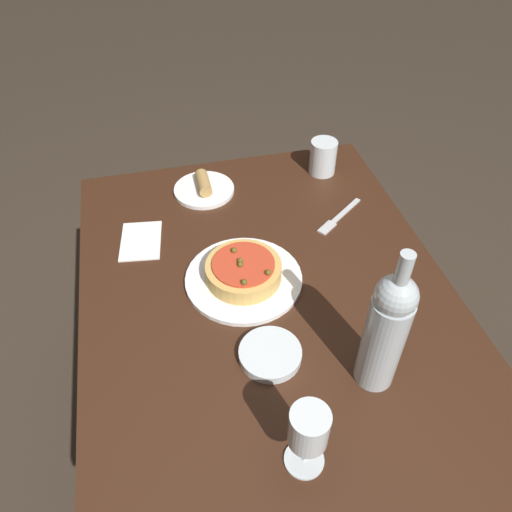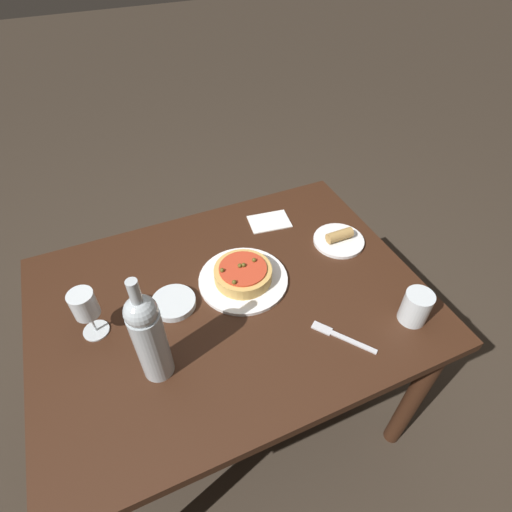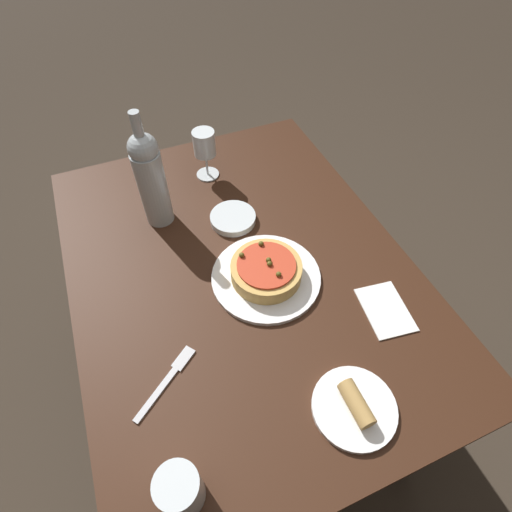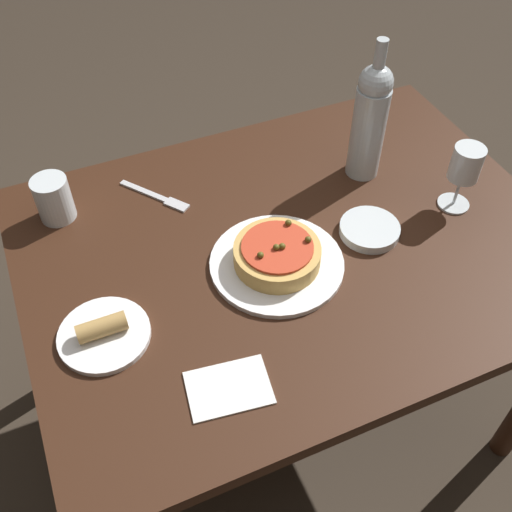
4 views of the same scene
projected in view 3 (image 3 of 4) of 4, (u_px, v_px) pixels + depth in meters
name	position (u px, v px, depth m)	size (l,w,h in m)	color
ground_plane	(246.00, 375.00, 1.62)	(14.00, 14.00, 0.00)	#382D23
dining_table	(241.00, 287.00, 1.13)	(1.17, 0.87, 0.72)	#381E11
dinner_plate	(266.00, 277.00, 1.03)	(0.28, 0.28, 0.01)	white
pizza	(266.00, 270.00, 1.01)	(0.18, 0.18, 0.06)	tan
wine_glass	(204.00, 146.00, 1.21)	(0.07, 0.07, 0.16)	silver
wine_bottle	(151.00, 178.00, 1.06)	(0.08, 0.08, 0.34)	#B2BCC1
water_cup	(180.00, 490.00, 0.69)	(0.08, 0.08, 0.10)	silver
side_bowl	(233.00, 218.00, 1.16)	(0.13, 0.13, 0.02)	silver
fork	(169.00, 378.00, 0.86)	(0.13, 0.16, 0.00)	silver
side_plate	(355.00, 407.00, 0.82)	(0.18, 0.18, 0.05)	white
paper_napkin	(385.00, 310.00, 0.97)	(0.16, 0.12, 0.00)	white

